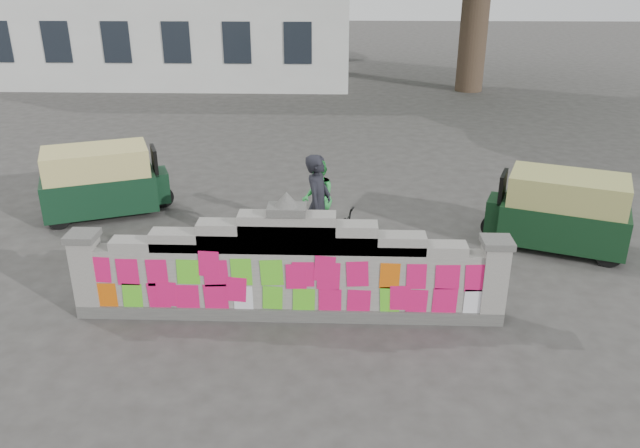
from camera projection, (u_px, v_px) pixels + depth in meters
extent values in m
plane|color=#383533|center=(289.00, 315.00, 9.53)|extent=(100.00, 100.00, 0.00)
cube|color=#4C4C49|center=(289.00, 310.00, 9.49)|extent=(6.40, 0.42, 0.20)
cube|color=gray|center=(288.00, 281.00, 9.29)|extent=(6.40, 0.32, 1.00)
cube|color=gray|center=(288.00, 246.00, 9.07)|extent=(5.20, 0.32, 0.14)
cube|color=gray|center=(287.00, 242.00, 9.04)|extent=(4.00, 0.32, 0.28)
cube|color=gray|center=(287.00, 237.00, 9.01)|extent=(2.60, 0.32, 0.44)
cube|color=gray|center=(287.00, 232.00, 8.99)|extent=(1.40, 0.32, 0.58)
cube|color=#4C4C49|center=(287.00, 210.00, 8.85)|extent=(0.55, 0.36, 0.12)
cone|color=#4C4C49|center=(287.00, 199.00, 8.79)|extent=(0.36, 0.36, 0.22)
cube|color=gray|center=(89.00, 276.00, 9.38)|extent=(0.36, 0.40, 1.24)
cube|color=#4C4C49|center=(82.00, 236.00, 9.13)|extent=(0.44, 0.44, 0.10)
cube|color=gray|center=(492.00, 283.00, 9.19)|extent=(0.36, 0.40, 1.24)
cube|color=#4C4C49|center=(497.00, 242.00, 8.93)|extent=(0.44, 0.44, 0.10)
cylinder|color=#38281E|center=(475.00, 15.00, 24.71)|extent=(1.10, 1.10, 6.00)
imported|color=black|center=(318.00, 238.00, 10.90)|extent=(2.12, 1.18, 1.06)
imported|color=black|center=(318.00, 218.00, 10.76)|extent=(0.58, 0.74, 1.79)
imported|color=green|center=(318.00, 199.00, 12.01)|extent=(0.69, 0.82, 1.53)
cube|color=#10301D|center=(100.00, 192.00, 13.10)|extent=(2.55, 1.98, 0.75)
cube|color=#D0C16F|center=(96.00, 162.00, 12.84)|extent=(2.36, 1.86, 0.56)
cube|color=#10301D|center=(157.00, 185.00, 13.47)|extent=(0.68, 0.79, 0.66)
cube|color=black|center=(154.00, 160.00, 13.25)|extent=(0.32, 0.64, 0.56)
cylinder|color=black|center=(163.00, 197.00, 13.61)|extent=(0.48, 0.28, 0.47)
cylinder|color=black|center=(59.00, 218.00, 12.50)|extent=(0.48, 0.28, 0.47)
cylinder|color=black|center=(60.00, 201.00, 13.39)|extent=(0.48, 0.28, 0.47)
cube|color=#103219|center=(563.00, 223.00, 11.57)|extent=(2.49, 1.90, 0.74)
cube|color=tan|center=(568.00, 190.00, 11.32)|extent=(2.30, 1.79, 0.55)
cube|color=#103219|center=(499.00, 214.00, 11.98)|extent=(0.66, 0.77, 0.65)
cube|color=black|center=(503.00, 187.00, 11.77)|extent=(0.30, 0.63, 0.55)
cylinder|color=black|center=(493.00, 226.00, 12.12)|extent=(0.47, 0.27, 0.46)
cylinder|color=black|center=(608.00, 233.00, 11.82)|extent=(0.47, 0.27, 0.46)
cylinder|color=black|center=(609.00, 255.00, 10.96)|extent=(0.47, 0.27, 0.46)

